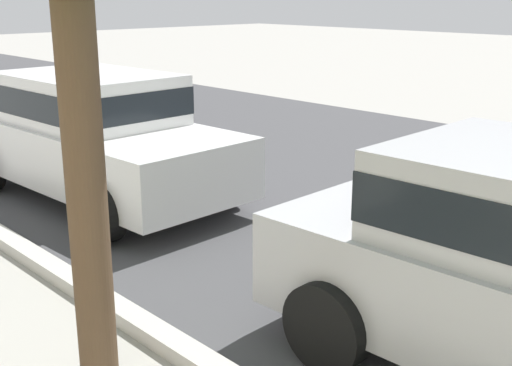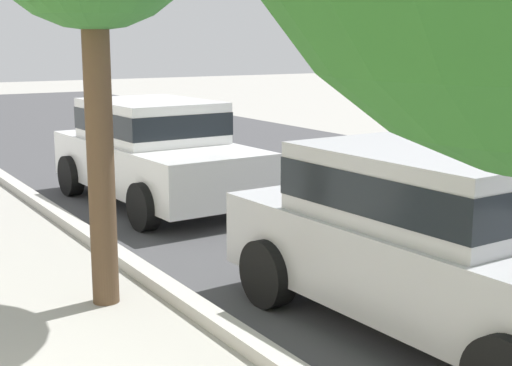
% 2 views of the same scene
% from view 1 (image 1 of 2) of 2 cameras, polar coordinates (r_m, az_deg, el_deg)
% --- Properties ---
extents(parked_car_white, '(4.17, 2.06, 1.56)m').
position_cam_1_polar(parked_car_white, '(8.39, -13.84, 4.30)').
color(parked_car_white, silver).
rests_on(parked_car_white, ground).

